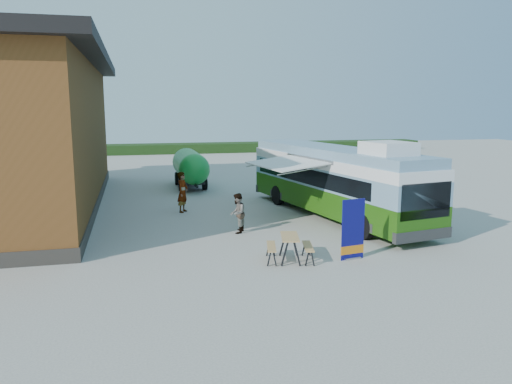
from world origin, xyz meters
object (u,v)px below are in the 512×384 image
object	(u,v)px
banner	(353,235)
person_b	(237,213)
slurry_tanker	(190,166)
picnic_table	(290,242)
person_a	(183,192)
bus	(335,179)

from	to	relation	value
banner	person_b	xyz separation A→B (m)	(-2.94, 4.28, -0.03)
banner	slurry_tanker	xyz separation A→B (m)	(-3.47, 16.12, 0.49)
picnic_table	slurry_tanker	world-z (taller)	slurry_tanker
person_b	slurry_tanker	world-z (taller)	slurry_tanker
banner	picnic_table	world-z (taller)	banner
person_a	slurry_tanker	distance (m)	7.43
person_a	person_b	bearing A→B (deg)	-129.19
banner	person_a	world-z (taller)	banner
banner	person_a	size ratio (longest dim) A/B	1.05
bus	banner	bearing A→B (deg)	-117.34
person_b	bus	bearing A→B (deg)	134.40
bus	picnic_table	world-z (taller)	bus
person_b	person_a	bearing A→B (deg)	-136.37
picnic_table	slurry_tanker	bearing A→B (deg)	108.55
person_b	slurry_tanker	size ratio (longest dim) A/B	0.26
banner	picnic_table	xyz separation A→B (m)	(-2.05, 0.31, -0.20)
bus	person_b	bearing A→B (deg)	-168.55
bus	banner	size ratio (longest dim) A/B	6.01
bus	picnic_table	distance (m)	7.20
picnic_table	person_a	xyz separation A→B (m)	(-2.61, 8.49, 0.34)
banner	picnic_table	bearing A→B (deg)	161.39
slurry_tanker	banner	bearing A→B (deg)	-78.20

